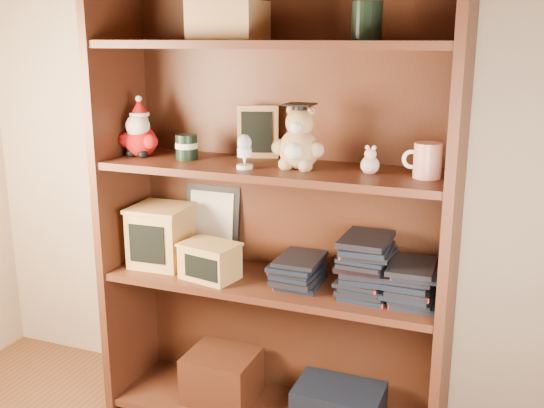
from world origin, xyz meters
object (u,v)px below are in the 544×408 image
(grad_teddy_bear, at_px, (299,143))
(teacher_mug, at_px, (427,160))
(bookcase, at_px, (277,212))
(treats_box, at_px, (161,235))

(grad_teddy_bear, distance_m, teacher_mug, 0.40)
(bookcase, distance_m, teacher_mug, 0.55)
(treats_box, bearing_deg, bookcase, 6.81)
(bookcase, relative_size, teacher_mug, 13.39)
(bookcase, xyz_separation_m, grad_teddy_bear, (0.10, -0.06, 0.25))
(treats_box, bearing_deg, teacher_mug, 0.06)
(grad_teddy_bear, height_order, teacher_mug, grad_teddy_bear)
(teacher_mug, bearing_deg, grad_teddy_bear, -179.08)
(teacher_mug, xyz_separation_m, treats_box, (-0.93, -0.00, -0.34))
(grad_teddy_bear, xyz_separation_m, teacher_mug, (0.40, 0.01, -0.03))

